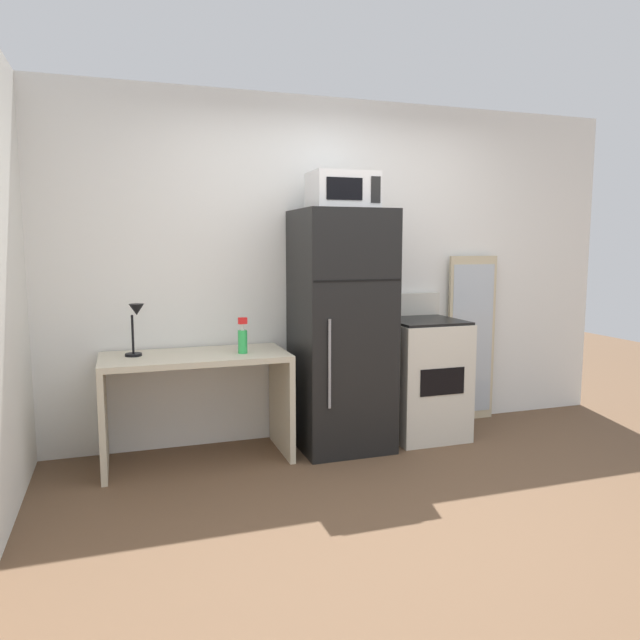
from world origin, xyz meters
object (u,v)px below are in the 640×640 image
at_px(refrigerator, 341,330).
at_px(oven_range, 422,377).
at_px(desk_lamp, 136,321).
at_px(microwave, 343,191).
at_px(desk, 196,385).
at_px(leaning_mirror, 471,339).
at_px(spray_bottle, 243,339).

distance_m(refrigerator, oven_range, 0.80).
distance_m(desk_lamp, microwave, 1.69).
height_order(desk, refrigerator, refrigerator).
relative_size(refrigerator, leaning_mirror, 1.24).
height_order(microwave, oven_range, microwave).
bearing_deg(desk, oven_range, 0.06).
bearing_deg(oven_range, desk, -179.94).
distance_m(desk, microwave, 1.71).
xyz_separation_m(refrigerator, leaning_mirror, (1.29, 0.28, -0.17)).
bearing_deg(oven_range, refrigerator, -177.69).
bearing_deg(refrigerator, spray_bottle, -176.65).
bearing_deg(refrigerator, oven_range, 2.31).
relative_size(desk_lamp, microwave, 0.77).
xyz_separation_m(spray_bottle, oven_range, (1.43, 0.07, -0.38)).
bearing_deg(desk_lamp, refrigerator, -2.97).
bearing_deg(desk_lamp, oven_range, -1.25).
bearing_deg(desk_lamp, leaning_mirror, 4.39).
xyz_separation_m(spray_bottle, leaning_mirror, (2.03, 0.33, -0.15)).
bearing_deg(leaning_mirror, refrigerator, -167.60).
height_order(refrigerator, leaning_mirror, refrigerator).
bearing_deg(desk_lamp, microwave, -3.81).
height_order(desk, desk_lamp, desk_lamp).
bearing_deg(desk_lamp, spray_bottle, -9.59).
bearing_deg(leaning_mirror, spray_bottle, -170.85).
relative_size(desk_lamp, spray_bottle, 1.42).
relative_size(desk_lamp, oven_range, 0.32).
bearing_deg(desk, desk_lamp, 172.74).
distance_m(desk_lamp, leaning_mirror, 2.75).
distance_m(desk, spray_bottle, 0.45).
bearing_deg(oven_range, leaning_mirror, 23.20).
xyz_separation_m(desk_lamp, oven_range, (2.13, -0.05, -0.52)).
relative_size(refrigerator, oven_range, 1.58).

